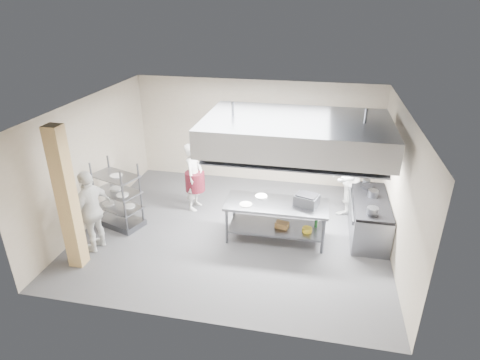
% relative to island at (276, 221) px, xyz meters
% --- Properties ---
extents(floor, '(7.00, 7.00, 0.00)m').
position_rel_island_xyz_m(floor, '(-1.00, 0.14, -0.46)').
color(floor, '#3C3C3F').
rests_on(floor, ground).
extents(ceiling, '(7.00, 7.00, 0.00)m').
position_rel_island_xyz_m(ceiling, '(-1.00, 0.14, 2.54)').
color(ceiling, silver).
rests_on(ceiling, wall_back).
extents(wall_back, '(7.00, 0.00, 7.00)m').
position_rel_island_xyz_m(wall_back, '(-1.00, 3.14, 1.04)').
color(wall_back, tan).
rests_on(wall_back, ground).
extents(wall_left, '(0.00, 6.00, 6.00)m').
position_rel_island_xyz_m(wall_left, '(-4.50, 0.14, 1.04)').
color(wall_left, tan).
rests_on(wall_left, ground).
extents(wall_right, '(0.00, 6.00, 6.00)m').
position_rel_island_xyz_m(wall_right, '(2.50, 0.14, 1.04)').
color(wall_right, tan).
rests_on(wall_right, ground).
extents(column, '(0.30, 0.30, 3.00)m').
position_rel_island_xyz_m(column, '(-3.90, -1.76, 1.04)').
color(column, tan).
rests_on(column, floor).
extents(exhaust_hood, '(4.00, 2.50, 0.60)m').
position_rel_island_xyz_m(exhaust_hood, '(0.30, 0.54, 1.94)').
color(exhaust_hood, gray).
rests_on(exhaust_hood, ceiling).
extents(hood_strip_a, '(1.60, 0.12, 0.04)m').
position_rel_island_xyz_m(hood_strip_a, '(-0.60, 0.54, 1.62)').
color(hood_strip_a, white).
rests_on(hood_strip_a, exhaust_hood).
extents(hood_strip_b, '(1.60, 0.12, 0.04)m').
position_rel_island_xyz_m(hood_strip_b, '(1.20, 0.54, 1.62)').
color(hood_strip_b, white).
rests_on(hood_strip_b, exhaust_hood).
extents(wall_shelf, '(1.50, 0.28, 0.04)m').
position_rel_island_xyz_m(wall_shelf, '(0.80, 2.98, 1.04)').
color(wall_shelf, gray).
rests_on(wall_shelf, wall_back).
extents(island, '(2.28, 0.97, 0.91)m').
position_rel_island_xyz_m(island, '(0.00, 0.00, 0.00)').
color(island, gray).
rests_on(island, floor).
extents(island_worktop, '(2.28, 0.97, 0.06)m').
position_rel_island_xyz_m(island_worktop, '(0.00, 0.00, 0.42)').
color(island_worktop, gray).
rests_on(island_worktop, island).
extents(island_undershelf, '(2.10, 0.88, 0.04)m').
position_rel_island_xyz_m(island_undershelf, '(-0.00, 0.00, -0.16)').
color(island_undershelf, slate).
rests_on(island_undershelf, island).
extents(pass_rack, '(1.22, 0.95, 1.61)m').
position_rel_island_xyz_m(pass_rack, '(-3.76, -0.14, 0.35)').
color(pass_rack, slate).
rests_on(pass_rack, floor).
extents(cooking_range, '(0.80, 2.00, 0.84)m').
position_rel_island_xyz_m(cooking_range, '(2.08, 0.64, -0.04)').
color(cooking_range, slate).
rests_on(cooking_range, floor).
extents(range_top, '(0.78, 1.96, 0.06)m').
position_rel_island_xyz_m(range_top, '(2.08, 0.64, 0.41)').
color(range_top, black).
rests_on(range_top, cooking_range).
extents(chef_head, '(0.48, 0.68, 1.78)m').
position_rel_island_xyz_m(chef_head, '(-2.24, 1.04, 0.44)').
color(chef_head, white).
rests_on(chef_head, floor).
extents(chef_line, '(1.00, 1.14, 1.97)m').
position_rel_island_xyz_m(chef_line, '(1.53, 1.64, 0.53)').
color(chef_line, silver).
rests_on(chef_line, floor).
extents(chef_plating, '(0.68, 1.16, 1.86)m').
position_rel_island_xyz_m(chef_plating, '(-3.82, -1.16, 0.47)').
color(chef_plating, silver).
rests_on(chef_plating, floor).
extents(griddle, '(0.58, 0.51, 0.24)m').
position_rel_island_xyz_m(griddle, '(0.65, 0.06, 0.57)').
color(griddle, slate).
rests_on(griddle, island_worktop).
extents(wicker_basket, '(0.33, 0.26, 0.13)m').
position_rel_island_xyz_m(wicker_basket, '(0.14, -0.01, -0.07)').
color(wicker_basket, olive).
rests_on(wicker_basket, island_undershelf).
extents(stockpot, '(0.23, 0.23, 0.16)m').
position_rel_island_xyz_m(stockpot, '(2.12, 0.79, 0.52)').
color(stockpot, gray).
rests_on(stockpot, range_top).
extents(plate_stack, '(0.28, 0.28, 0.05)m').
position_rel_island_xyz_m(plate_stack, '(-3.76, -0.14, 0.06)').
color(plate_stack, silver).
rests_on(plate_stack, pass_rack).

